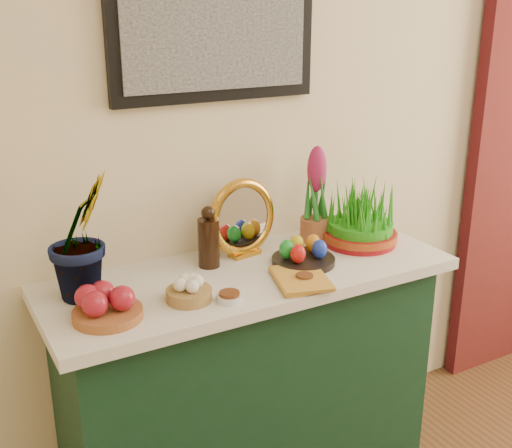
% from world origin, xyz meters
% --- Properties ---
extents(sideboard, '(1.30, 0.45, 0.85)m').
position_xyz_m(sideboard, '(-0.44, 2.00, 0.42)').
color(sideboard, '#12321D').
rests_on(sideboard, ground).
extents(tablecloth, '(1.40, 0.55, 0.04)m').
position_xyz_m(tablecloth, '(-0.44, 2.00, 0.87)').
color(tablecloth, silver).
rests_on(tablecloth, sideboard).
extents(hyacinth_green, '(0.33, 0.32, 0.52)m').
position_xyz_m(hyacinth_green, '(-0.97, 2.08, 1.15)').
color(hyacinth_green, '#247425').
rests_on(hyacinth_green, tablecloth).
extents(apple_bowl, '(0.25, 0.25, 0.10)m').
position_xyz_m(apple_bowl, '(-0.96, 1.89, 0.93)').
color(apple_bowl, brown).
rests_on(apple_bowl, tablecloth).
extents(garlic_basket, '(0.16, 0.16, 0.08)m').
position_xyz_m(garlic_basket, '(-0.71, 1.89, 0.92)').
color(garlic_basket, '#A27741').
rests_on(garlic_basket, tablecloth).
extents(vinegar_cruet, '(0.07, 0.07, 0.22)m').
position_xyz_m(vinegar_cruet, '(-0.54, 2.10, 0.99)').
color(vinegar_cruet, black).
rests_on(vinegar_cruet, tablecloth).
extents(mirror, '(0.29, 0.11, 0.28)m').
position_xyz_m(mirror, '(-0.39, 2.14, 1.02)').
color(mirror, gold).
rests_on(mirror, tablecloth).
extents(book, '(0.20, 0.25, 0.03)m').
position_xyz_m(book, '(-0.42, 1.86, 0.90)').
color(book, gold).
rests_on(book, tablecloth).
extents(spice_dish_left, '(0.08, 0.08, 0.03)m').
position_xyz_m(spice_dish_left, '(-0.61, 1.82, 0.90)').
color(spice_dish_left, silver).
rests_on(spice_dish_left, tablecloth).
extents(spice_dish_right, '(0.07, 0.07, 0.03)m').
position_xyz_m(spice_dish_right, '(-0.33, 1.83, 0.90)').
color(spice_dish_right, silver).
rests_on(spice_dish_right, tablecloth).
extents(egg_plate, '(0.23, 0.23, 0.09)m').
position_xyz_m(egg_plate, '(-0.25, 1.96, 0.92)').
color(egg_plate, black).
rests_on(egg_plate, tablecloth).
extents(hyacinth_pink, '(0.11, 0.11, 0.37)m').
position_xyz_m(hyacinth_pink, '(-0.09, 2.13, 1.05)').
color(hyacinth_pink, '#995733').
rests_on(hyacinth_pink, tablecloth).
extents(wheatgrass_sabzeh, '(0.28, 0.28, 0.23)m').
position_xyz_m(wheatgrass_sabzeh, '(0.04, 2.02, 0.99)').
color(wheatgrass_sabzeh, maroon).
rests_on(wheatgrass_sabzeh, tablecloth).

